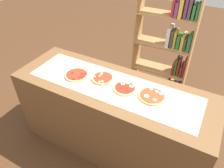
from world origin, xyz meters
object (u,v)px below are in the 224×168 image
object	(u,v)px
pizza_mushroom_1	(103,78)
pizza_mozzarella_2	(125,88)
pizza_pepperoni_0	(77,75)
bookshelf	(171,47)
pizza_mozzarella_3	(152,96)

from	to	relation	value
pizza_mushroom_1	pizza_mozzarella_2	distance (m)	0.27
pizza_pepperoni_0	pizza_mozzarella_2	size ratio (longest dim) A/B	1.06
pizza_mozzarella_2	bookshelf	world-z (taller)	bookshelf
pizza_mushroom_1	bookshelf	bearing A→B (deg)	72.49
pizza_mushroom_1	pizza_mozzarella_2	xyz separation A→B (m)	(0.27, -0.03, -0.00)
pizza_mozzarella_3	pizza_pepperoni_0	bearing A→B (deg)	-175.68
pizza_mushroom_1	pizza_mozzarella_3	size ratio (longest dim) A/B	0.92
pizza_mozzarella_3	bookshelf	xyz separation A→B (m)	(-0.16, 1.21, -0.11)
pizza_pepperoni_0	pizza_mozzarella_3	world-z (taller)	pizza_pepperoni_0
pizza_mozzarella_2	pizza_mushroom_1	bearing A→B (deg)	172.73
pizza_pepperoni_0	pizza_mushroom_1	distance (m)	0.28
pizza_pepperoni_0	pizza_mozzarella_2	world-z (taller)	pizza_pepperoni_0
pizza_pepperoni_0	bookshelf	distance (m)	1.43
pizza_mozzarella_2	pizza_mozzarella_3	distance (m)	0.27
pizza_pepperoni_0	bookshelf	size ratio (longest dim) A/B	0.15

